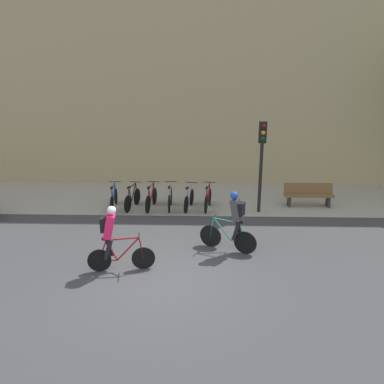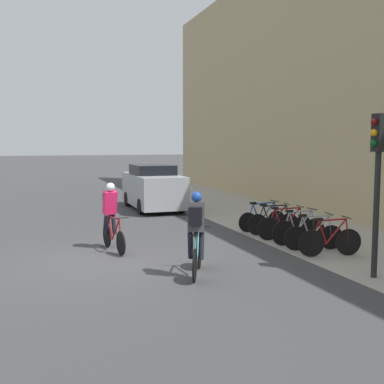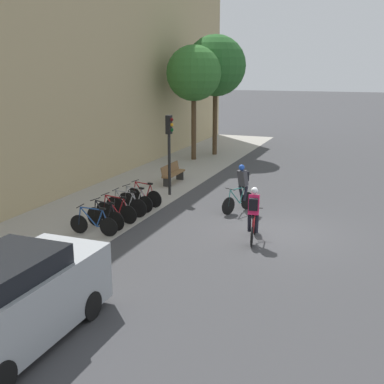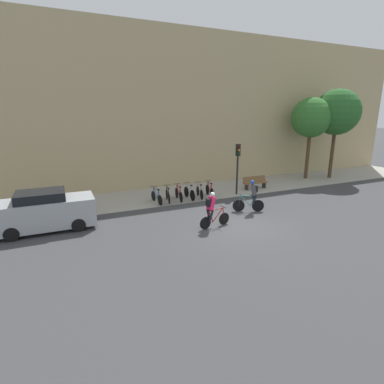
{
  "view_description": "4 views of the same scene",
  "coord_description": "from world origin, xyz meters",
  "views": [
    {
      "loc": [
        1.06,
        -8.21,
        4.65
      ],
      "look_at": [
        0.74,
        2.97,
        1.35
      ],
      "focal_mm": 35.0,
      "sensor_mm": 36.0,
      "label": 1
    },
    {
      "loc": [
        11.09,
        -1.6,
        2.75
      ],
      "look_at": [
        1.22,
        1.76,
        1.69
      ],
      "focal_mm": 45.0,
      "sensor_mm": 36.0,
      "label": 2
    },
    {
      "loc": [
        -14.82,
        -2.87,
        5.19
      ],
      "look_at": [
        -0.01,
        2.82,
        1.09
      ],
      "focal_mm": 45.0,
      "sensor_mm": 36.0,
      "label": 3
    },
    {
      "loc": [
        -7.46,
        -11.36,
        5.26
      ],
      "look_at": [
        -0.69,
        3.72,
        0.89
      ],
      "focal_mm": 28.0,
      "sensor_mm": 36.0,
      "label": 4
    }
  ],
  "objects": [
    {
      "name": "bench",
      "position": [
        5.18,
        5.78,
        0.48
      ],
      "size": [
        1.87,
        0.44,
        0.89
      ],
      "color": "brown",
      "rests_on": "ground"
    },
    {
      "name": "traffic_light_pole",
      "position": [
        3.17,
        5.04,
        2.32
      ],
      "size": [
        0.26,
        0.3,
        3.34
      ],
      "color": "black",
      "rests_on": "ground"
    },
    {
      "name": "parked_bike_3",
      "position": [
        -0.16,
        5.3,
        0.4
      ],
      "size": [
        0.46,
        1.64,
        0.98
      ],
      "color": "black",
      "rests_on": "ground"
    },
    {
      "name": "parked_bike_0",
      "position": [
        -2.32,
        5.3,
        0.38
      ],
      "size": [
        0.46,
        1.66,
        0.94
      ],
      "color": "black",
      "rests_on": "ground"
    },
    {
      "name": "parked_car",
      "position": [
        -8.29,
        3.29,
        0.9
      ],
      "size": [
        4.3,
        1.84,
        1.85
      ],
      "color": "#9EA3A8",
      "rests_on": "ground"
    },
    {
      "name": "ground",
      "position": [
        0.0,
        0.0,
        0.0
      ],
      "size": [
        200.0,
        200.0,
        0.0
      ],
      "primitive_type": "plane",
      "color": "#3D3D3F"
    },
    {
      "name": "parked_bike_4",
      "position": [
        0.56,
        5.3,
        0.39
      ],
      "size": [
        0.47,
        1.57,
        0.95
      ],
      "color": "black",
      "rests_on": "ground"
    },
    {
      "name": "cyclist_grey",
      "position": [
        1.95,
        1.61,
        0.95
      ],
      "size": [
        1.58,
        0.78,
        1.77
      ],
      "color": "black",
      "rests_on": "ground"
    },
    {
      "name": "parked_bike_5",
      "position": [
        1.27,
        5.3,
        0.4
      ],
      "size": [
        0.46,
        1.6,
        0.96
      ],
      "color": "black",
      "rests_on": "ground"
    },
    {
      "name": "building_facade",
      "position": [
        0.0,
        9.3,
        5.48
      ],
      "size": [
        44.0,
        0.6,
        10.96
      ],
      "primitive_type": "cube",
      "color": "tan",
      "rests_on": "ground"
    },
    {
      "name": "street_tree_1",
      "position": [
        13.16,
        6.37,
        5.3
      ],
      "size": [
        3.59,
        3.59,
        7.12
      ],
      "color": "#4C3823",
      "rests_on": "ground"
    },
    {
      "name": "street_tree_0",
      "position": [
        11.12,
        6.99,
        4.88
      ],
      "size": [
        3.1,
        3.1,
        6.46
      ],
      "color": "#4C3823",
      "rests_on": "ground"
    },
    {
      "name": "kerb_strip",
      "position": [
        0.0,
        6.75,
        0.0
      ],
      "size": [
        44.0,
        4.5,
        0.01
      ],
      "primitive_type": "cube",
      "color": "#A39E93",
      "rests_on": "ground"
    },
    {
      "name": "parked_bike_1",
      "position": [
        -1.6,
        5.3,
        0.39
      ],
      "size": [
        0.48,
        1.59,
        0.96
      ],
      "color": "black",
      "rests_on": "ground"
    },
    {
      "name": "cyclist_pink",
      "position": [
        -1.18,
        0.37,
        0.95
      ],
      "size": [
        1.69,
        0.53,
        1.74
      ],
      "color": "black",
      "rests_on": "ground"
    },
    {
      "name": "parked_bike_2",
      "position": [
        -0.88,
        5.3,
        0.4
      ],
      "size": [
        0.46,
        1.69,
        0.96
      ],
      "color": "black",
      "rests_on": "ground"
    }
  ]
}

